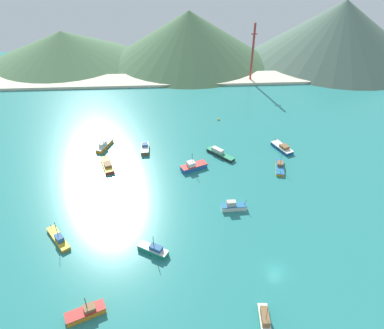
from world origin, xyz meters
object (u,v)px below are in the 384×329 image
object	(u,v)px
fishing_boat_2	(104,145)
fishing_boat_1	(193,166)
fishing_boat_0	(86,312)
fishing_boat_6	(145,148)
radio_tower	(253,53)
fishing_boat_4	(265,323)
buoy_1	(218,120)
fishing_boat_8	(220,153)
fishing_boat_11	(282,148)
fishing_boat_3	(59,239)
fishing_boat_9	(153,250)
fishing_boat_10	(280,167)
fishing_boat_5	(233,206)
fishing_boat_7	(107,165)

from	to	relation	value
fishing_boat_2	fishing_boat_1	bearing A→B (deg)	-25.66
fishing_boat_0	fishing_boat_6	distance (m)	62.98
fishing_boat_2	radio_tower	world-z (taller)	radio_tower
fishing_boat_2	fishing_boat_4	bearing A→B (deg)	-59.28
radio_tower	buoy_1	bearing A→B (deg)	-117.07
fishing_boat_1	fishing_boat_4	distance (m)	55.89
fishing_boat_8	fishing_boat_11	world-z (taller)	fishing_boat_8
buoy_1	fishing_boat_6	bearing A→B (deg)	-143.11
fishing_boat_3	radio_tower	bearing A→B (deg)	56.33
fishing_boat_3	fishing_boat_9	world-z (taller)	fishing_boat_3
fishing_boat_4	fishing_boat_6	xyz separation A→B (m)	(-26.93, 66.76, -0.06)
fishing_boat_1	fishing_boat_10	xyz separation A→B (m)	(27.86, -1.57, -0.34)
fishing_boat_3	buoy_1	distance (m)	78.54
fishing_boat_1	radio_tower	distance (m)	80.97
fishing_boat_2	fishing_boat_4	world-z (taller)	fishing_boat_4
fishing_boat_1	fishing_boat_5	size ratio (longest dim) A/B	1.27
fishing_boat_3	fishing_boat_9	bearing A→B (deg)	-12.42
fishing_boat_4	fishing_boat_7	world-z (taller)	fishing_boat_4
fishing_boat_4	fishing_boat_10	bearing A→B (deg)	72.29
fishing_boat_6	fishing_boat_8	xyz separation A→B (m)	(25.51, -4.64, -0.02)
fishing_boat_8	fishing_boat_9	size ratio (longest dim) A/B	1.22
fishing_boat_1	fishing_boat_11	size ratio (longest dim) A/B	0.96
fishing_boat_1	fishing_boat_3	distance (m)	46.10
fishing_boat_3	radio_tower	size ratio (longest dim) A/B	0.34
fishing_boat_8	fishing_boat_4	bearing A→B (deg)	-88.69
fishing_boat_3	fishing_boat_7	xyz separation A→B (m)	(7.84, 31.89, 0.02)
fishing_boat_9	buoy_1	world-z (taller)	fishing_boat_9
fishing_boat_7	fishing_boat_10	xyz separation A→B (m)	(55.63, -4.18, -0.10)
fishing_boat_0	fishing_boat_3	distance (m)	23.66
fishing_boat_0	radio_tower	world-z (taller)	radio_tower
fishing_boat_0	fishing_boat_9	size ratio (longest dim) A/B	1.07
fishing_boat_0	fishing_boat_7	xyz separation A→B (m)	(-2.79, 53.02, -0.10)
fishing_boat_0	fishing_boat_4	size ratio (longest dim) A/B	0.90
buoy_1	fishing_boat_8	bearing A→B (deg)	-95.94
fishing_boat_1	fishing_boat_9	distance (m)	36.47
fishing_boat_3	radio_tower	distance (m)	123.60
fishing_boat_8	radio_tower	bearing A→B (deg)	70.65
fishing_boat_1	fishing_boat_6	distance (m)	20.02
fishing_boat_4	buoy_1	distance (m)	87.93
fishing_boat_7	fishing_boat_10	bearing A→B (deg)	-4.29
fishing_boat_2	fishing_boat_4	distance (m)	80.76
fishing_boat_8	fishing_boat_10	xyz separation A→B (m)	(18.43, -8.86, -0.20)
fishing_boat_4	fishing_boat_8	world-z (taller)	fishing_boat_4
fishing_boat_1	buoy_1	distance (m)	35.25
buoy_1	fishing_boat_4	bearing A→B (deg)	-90.82
fishing_boat_4	fishing_boat_8	size ratio (longest dim) A/B	0.97
buoy_1	fishing_boat_7	bearing A→B (deg)	-142.61
fishing_boat_4	fishing_boat_11	distance (m)	67.86
fishing_boat_2	buoy_1	bearing A→B (deg)	23.50
fishing_boat_8	buoy_1	xyz separation A→B (m)	(2.69, 25.80, -0.67)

